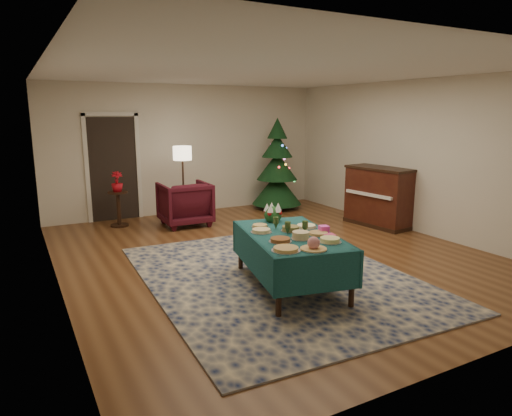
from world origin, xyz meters
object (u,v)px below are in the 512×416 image
floor_lamp (182,158)px  piano (379,197)px  gift_box (324,229)px  side_table (119,210)px  buffet_table (290,245)px  potted_plant (117,186)px  christmas_tree (277,168)px  armchair (185,201)px

floor_lamp → piano: size_ratio=1.10×
gift_box → side_table: gift_box is taller
buffet_table → piano: 3.69m
piano → side_table: bearing=152.4°
side_table → potted_plant: 0.45m
side_table → piano: (4.38, -2.29, 0.22)m
buffet_table → gift_box: size_ratio=17.64×
side_table → christmas_tree: christmas_tree is taller
buffet_table → floor_lamp: floor_lamp is taller
christmas_tree → piano: 2.49m
gift_box → piano: size_ratio=0.08×
buffet_table → piano: bearing=30.4°
side_table → piano: piano is taller
floor_lamp → piano: bearing=-34.0°
buffet_table → gift_box: 0.45m
armchair → gift_box: bearing=97.8°
side_table → piano: 4.94m
gift_box → potted_plant: potted_plant is taller
buffet_table → gift_box: (0.38, -0.15, 0.18)m
floor_lamp → piano: 3.85m
christmas_tree → piano: bearing=-69.3°
floor_lamp → potted_plant: (-1.24, 0.17, -0.49)m
armchair → potted_plant: bearing=-21.9°
floor_lamp → christmas_tree: (2.27, 0.19, -0.35)m
christmas_tree → floor_lamp: bearing=-175.2°
floor_lamp → christmas_tree: bearing=4.8°
gift_box → armchair: 3.85m
buffet_table → armchair: size_ratio=2.09×
christmas_tree → armchair: bearing=-167.8°
armchair → side_table: 1.25m
piano → buffet_table: bearing=-149.6°
gift_box → side_table: size_ratio=0.16×
floor_lamp → side_table: 1.56m
piano → armchair: bearing=151.0°
christmas_tree → potted_plant: bearing=-179.7°
buffet_table → side_table: buffet_table is taller
armchair → floor_lamp: 0.87m
buffet_table → potted_plant: potted_plant is taller
gift_box → armchair: bearing=96.4°
armchair → potted_plant: size_ratio=2.40×
buffet_table → potted_plant: size_ratio=5.02×
potted_plant → christmas_tree: 3.51m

